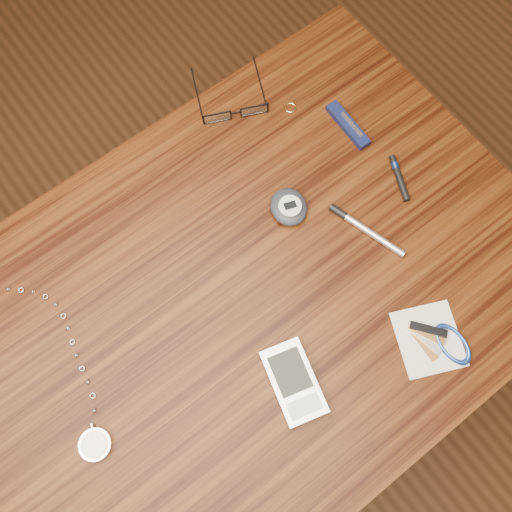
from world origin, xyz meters
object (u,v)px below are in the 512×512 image
object	(u,v)px
notepad_keys	(441,341)
pocket_knife	(348,125)
desk	(243,313)
pedometer	(289,207)
pda_phone	(294,382)
pocket_watch	(92,436)
eyeglasses	(235,111)
silver_pen	(361,226)

from	to	relation	value
notepad_keys	pocket_knife	bearing A→B (deg)	70.67
desk	notepad_keys	world-z (taller)	notepad_keys
pedometer	desk	bearing A→B (deg)	-154.06
pda_phone	notepad_keys	bearing A→B (deg)	-22.22
notepad_keys	pocket_watch	bearing A→B (deg)	157.45
pocket_watch	pedometer	xyz separation A→B (m)	(0.45, 0.11, 0.01)
eyeglasses	notepad_keys	bearing A→B (deg)	-88.93
silver_pen	pocket_knife	bearing A→B (deg)	56.04
desk	silver_pen	xyz separation A→B (m)	(0.23, -0.02, 0.11)
eyeglasses	pocket_watch	bearing A→B (deg)	-147.88
eyeglasses	silver_pen	world-z (taller)	eyeglasses
eyeglasses	pedometer	xyz separation A→B (m)	(-0.04, -0.20, 0.00)
pedometer	notepad_keys	distance (m)	0.32
pocket_watch	pda_phone	world-z (taller)	pda_phone
pda_phone	pedometer	distance (m)	0.28
eyeglasses	pda_phone	size ratio (longest dim) A/B	1.20
desk	notepad_keys	distance (m)	0.33
desk	pda_phone	size ratio (longest dim) A/B	7.53
eyeglasses	pda_phone	bearing A→B (deg)	-116.12
pocket_knife	silver_pen	distance (m)	0.19
desk	notepad_keys	xyz separation A→B (m)	(0.20, -0.24, 0.11)
eyeglasses	silver_pen	xyz separation A→B (m)	(0.04, -0.30, -0.01)
eyeglasses	pocket_knife	distance (m)	0.20
notepad_keys	pocket_knife	distance (m)	0.40
pocket_watch	notepad_keys	bearing A→B (deg)	-22.55
eyeglasses	pocket_watch	xyz separation A→B (m)	(-0.49, -0.31, -0.01)
notepad_keys	silver_pen	xyz separation A→B (m)	(0.03, 0.22, 0.00)
eyeglasses	pedometer	size ratio (longest dim) A/B	1.85
eyeglasses	pocket_knife	size ratio (longest dim) A/B	1.56
pda_phone	pocket_knife	xyz separation A→B (m)	(0.35, 0.29, -0.00)
pda_phone	notepad_keys	xyz separation A→B (m)	(0.22, -0.09, -0.00)
pda_phone	notepad_keys	size ratio (longest dim) A/B	0.97
pocket_watch	silver_pen	distance (m)	0.53
eyeglasses	pda_phone	distance (m)	0.48
pocket_watch	pocket_knife	distance (m)	0.66
pedometer	pocket_knife	size ratio (longest dim) A/B	0.84
pda_phone	pocket_knife	size ratio (longest dim) A/B	1.30
notepad_keys	pocket_knife	xyz separation A→B (m)	(0.13, 0.38, 0.00)
eyeglasses	pda_phone	world-z (taller)	eyeglasses
desk	notepad_keys	size ratio (longest dim) A/B	7.29
pocket_watch	pocket_knife	bearing A→B (deg)	14.91
desk	pedometer	distance (m)	0.21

